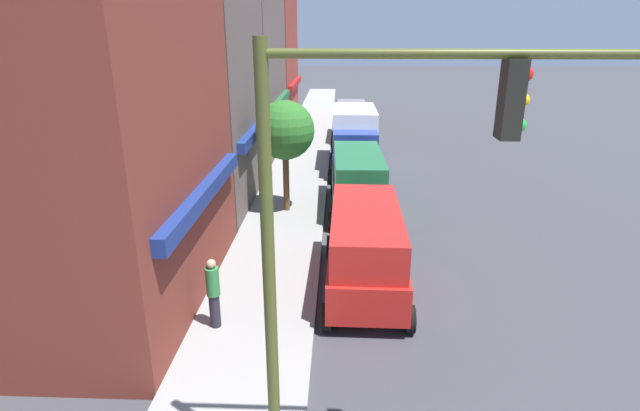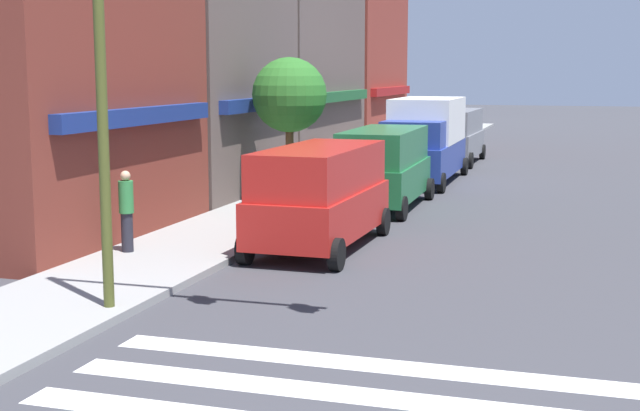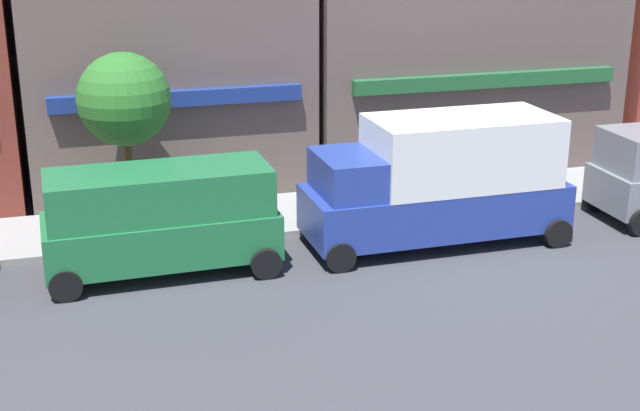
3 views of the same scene
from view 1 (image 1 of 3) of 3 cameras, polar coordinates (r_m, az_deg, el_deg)
The scene contains 8 objects.
storefront_row at distance 26.22m, azimuth -11.76°, elevation 19.77°, with size 35.09×5.30×15.52m.
traffic_signal at distance 6.52m, azimuth 10.90°, elevation 1.65°, with size 0.32×5.54×6.86m.
van_red at distance 13.78m, azimuth 5.21°, elevation -4.70°, with size 5.03×2.22×2.34m.
van_green at distance 19.77m, azimuth 4.36°, elevation 2.93°, with size 5.05×2.22×2.34m.
box_truck_blue at distance 26.02m, azimuth 3.91°, elevation 7.69°, with size 6.22×2.42×3.04m.
van_grey at distance 33.00m, azimuth 3.59°, elevation 9.71°, with size 5.02×2.22×2.34m.
pedestrian_green_top at distance 12.19m, azimuth -12.09°, elevation -9.64°, with size 0.32×0.32×1.77m.
street_tree at distance 18.97m, azimuth -4.02°, elevation 8.52°, with size 2.23×2.23×4.29m.
Camera 1 is at (-0.17, 5.45, 6.94)m, focal length 28.00 mm.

